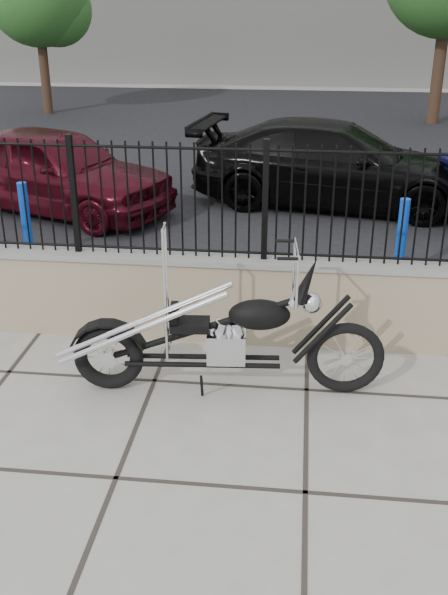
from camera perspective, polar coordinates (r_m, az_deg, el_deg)
ground_plane at (r=5.78m, az=-8.85°, el=-14.43°), size 90.00×90.00×0.00m
parking_lot at (r=17.25m, az=1.93°, el=12.28°), size 30.00×30.00×0.00m
retaining_wall at (r=7.62m, az=-4.33°, el=0.15°), size 14.00×0.36×0.96m
iron_fence at (r=7.25m, az=-4.60°, el=7.96°), size 14.00×0.08×1.20m
chopper_motorcycle at (r=6.40m, az=-0.31°, el=-1.10°), size 2.85×0.72×1.69m
car_red at (r=12.30m, az=-13.73°, el=10.13°), size 4.56×3.12×1.44m
car_black at (r=12.50m, az=9.06°, el=10.74°), size 5.21×2.76×1.44m
bollard_a at (r=10.19m, az=-15.92°, el=6.03°), size 0.14×0.14×1.11m
bollard_b at (r=9.30m, az=14.31°, el=4.52°), size 0.14×0.14×1.12m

